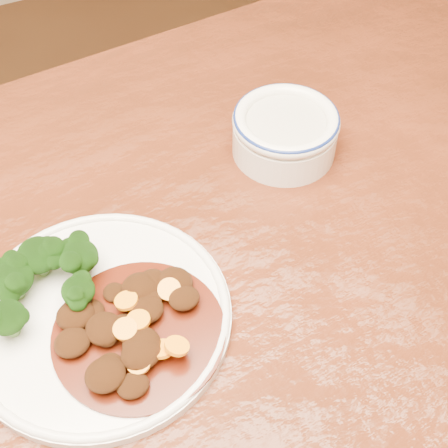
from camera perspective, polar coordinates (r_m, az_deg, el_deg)
name	(u,v)px	position (r m, az deg, el deg)	size (l,w,h in m)	color
dining_table	(121,385)	(0.69, -9.38, -14.33)	(1.57, 1.02, 0.75)	#5A2310
dinner_plate	(100,316)	(0.63, -11.26, -8.22)	(0.26, 0.26, 0.02)	white
broccoli_florets	(40,276)	(0.63, -16.44, -4.60)	(0.12, 0.10, 0.05)	#70A354
mince_stew	(131,325)	(0.60, -8.47, -9.13)	(0.17, 0.17, 0.03)	#481407
dip_bowl	(285,131)	(0.76, 5.61, 8.45)	(0.13, 0.13, 0.06)	white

